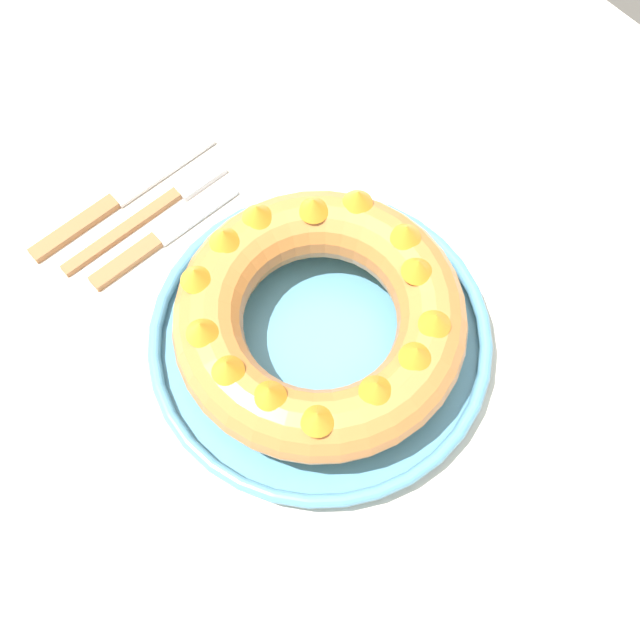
{
  "coord_description": "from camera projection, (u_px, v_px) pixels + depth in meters",
  "views": [
    {
      "loc": [
        0.24,
        -0.19,
        1.53
      ],
      "look_at": [
        -0.01,
        0.03,
        0.83
      ],
      "focal_mm": 50.0,
      "sensor_mm": 36.0,
      "label": 1
    }
  ],
  "objects": [
    {
      "name": "dining_table",
      "position": [
        304.0,
        403.0,
        0.89
      ],
      "size": [
        1.35,
        1.1,
        0.78
      ],
      "color": "beige",
      "rests_on": "ground_plane"
    },
    {
      "name": "cake_knife",
      "position": [
        155.0,
        241.0,
        0.86
      ],
      "size": [
        0.02,
        0.17,
        0.01
      ],
      "rotation": [
        0.0,
        0.0,
        -0.02
      ],
      "color": "#936038",
      "rests_on": "dining_table"
    },
    {
      "name": "serving_knife",
      "position": [
        112.0,
        203.0,
        0.88
      ],
      "size": [
        0.02,
        0.22,
        0.01
      ],
      "rotation": [
        0.0,
        0.0,
        -0.1
      ],
      "color": "#936038",
      "rests_on": "dining_table"
    },
    {
      "name": "ground_plane",
      "position": [
        310.0,
        542.0,
        1.51
      ],
      "size": [
        8.0,
        8.0,
        0.0
      ],
      "primitive_type": "plane",
      "color": "#4C4742"
    },
    {
      "name": "bundt_cake",
      "position": [
        320.0,
        319.0,
        0.77
      ],
      "size": [
        0.26,
        0.26,
        0.08
      ],
      "color": "#C67538",
      "rests_on": "serving_dish"
    },
    {
      "name": "serving_dish",
      "position": [
        320.0,
        340.0,
        0.81
      ],
      "size": [
        0.31,
        0.31,
        0.03
      ],
      "color": "#518EB2",
      "rests_on": "dining_table"
    },
    {
      "name": "fork",
      "position": [
        156.0,
        208.0,
        0.88
      ],
      "size": [
        0.02,
        0.19,
        0.01
      ],
      "rotation": [
        0.0,
        0.0,
        -0.06
      ],
      "color": "#936038",
      "rests_on": "dining_table"
    },
    {
      "name": "napkin",
      "position": [
        557.0,
        587.0,
        0.72
      ],
      "size": [
        0.21,
        0.17,
        0.0
      ],
      "primitive_type": "cube",
      "rotation": [
        0.0,
        0.0,
        -0.27
      ],
      "color": "beige",
      "rests_on": "dining_table"
    }
  ]
}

